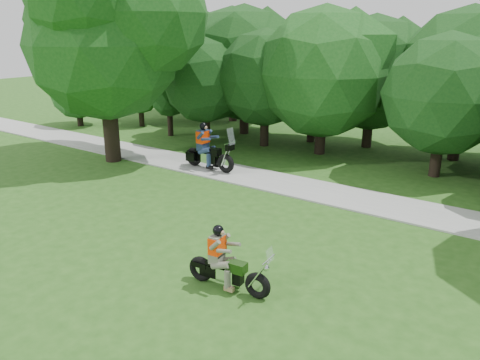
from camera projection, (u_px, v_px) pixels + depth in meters
The scene contains 6 objects.
ground at pixel (199, 302), 10.05m from camera, with size 100.00×100.00×0.00m, color #245016.
walkway at pixel (348, 197), 16.23m from camera, with size 60.00×2.20×0.06m, color gray.
tree_line at pixel (404, 78), 20.48m from camera, with size 40.53×11.92×7.65m.
big_tree_west at pixel (108, 25), 19.40m from camera, with size 8.64×6.56×9.96m.
chopper_motorcycle at pixel (224, 266), 10.45m from camera, with size 2.11×0.62×1.51m.
touring_motorcycle at pixel (206, 152), 19.30m from camera, with size 2.53×0.72×1.93m.
Camera 1 is at (5.80, -6.61, 5.60)m, focal length 35.00 mm.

